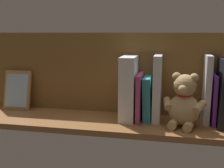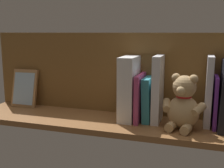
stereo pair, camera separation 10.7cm
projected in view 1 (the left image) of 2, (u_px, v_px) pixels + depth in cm
name	position (u px, v px, depth cm)	size (l,w,h in cm)	color
ground_plane	(112.00, 122.00, 109.63)	(116.97, 26.95, 2.20)	brown
shelf_back_panel	(118.00, 73.00, 117.14)	(116.97, 1.50, 33.56)	brown
book_4	(221.00, 92.00, 101.30)	(2.03, 15.46, 24.40)	black
book_5	(213.00, 99.00, 103.81)	(1.22, 12.35, 18.42)	purple
book_6	(207.00, 89.00, 104.42)	(2.23, 10.77, 25.49)	silver
teddy_bear	(184.00, 103.00, 100.53)	(15.49, 14.25, 19.59)	tan
book_7	(157.00, 88.00, 107.13)	(2.93, 12.89, 25.24)	silver
book_8	(148.00, 98.00, 108.83)	(2.95, 12.51, 16.75)	teal
book_9	(140.00, 97.00, 108.25)	(1.65, 14.74, 18.04)	#B23F72
dictionary_thick_white	(129.00, 88.00, 108.54)	(5.73, 14.51, 24.69)	white
picture_frame_leaning	(17.00, 90.00, 123.68)	(12.28, 5.40, 17.14)	#A87A4C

